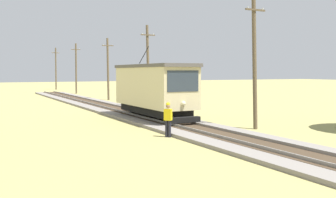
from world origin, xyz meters
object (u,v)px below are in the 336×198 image
object	(u,v)px
utility_pole_distant	(76,68)
utility_pole_horizon	(56,68)
utility_pole_near_tram	(255,60)
utility_pole_far	(108,68)
utility_pole_mid	(148,66)
red_tram	(154,88)
track_worker	(168,118)

from	to	relation	value
utility_pole_distant	utility_pole_horizon	size ratio (longest dim) A/B	0.98
utility_pole_near_tram	utility_pole_horizon	xyz separation A→B (m)	(0.00, 56.25, 0.03)
utility_pole_far	utility_pole_near_tram	bearing A→B (deg)	-90.00
utility_pole_near_tram	utility_pole_horizon	size ratio (longest dim) A/B	0.99
utility_pole_mid	utility_pole_horizon	world-z (taller)	utility_pole_horizon
utility_pole_near_tram	utility_pole_far	size ratio (longest dim) A/B	1.07
red_tram	utility_pole_far	world-z (taller)	utility_pole_far
utility_pole_mid	utility_pole_distant	xyz separation A→B (m)	(0.00, 26.38, 0.03)
utility_pole_mid	track_worker	distance (m)	16.37
utility_pole_horizon	utility_pole_mid	bearing A→B (deg)	-90.00
utility_pole_near_tram	utility_pole_far	world-z (taller)	utility_pole_near_tram
utility_pole_horizon	track_worker	size ratio (longest dim) A/B	4.40
utility_pole_distant	utility_pole_horizon	world-z (taller)	utility_pole_horizon
utility_pole_far	utility_pole_horizon	bearing A→B (deg)	90.00
utility_pole_horizon	red_tram	bearing A→B (deg)	-93.99
utility_pole_far	utility_pole_horizon	world-z (taller)	utility_pole_horizon
utility_pole_horizon	track_worker	bearing A→B (deg)	-95.85
utility_pole_near_tram	utility_pole_distant	size ratio (longest dim) A/B	1.02
track_worker	utility_pole_distant	bearing A→B (deg)	-139.29
red_tram	utility_pole_near_tram	bearing A→B (deg)	-60.45
utility_pole_far	utility_pole_distant	size ratio (longest dim) A/B	0.95
red_tram	utility_pole_horizon	size ratio (longest dim) A/B	1.09
red_tram	utility_pole_near_tram	distance (m)	7.32
utility_pole_mid	utility_pole_horizon	xyz separation A→B (m)	(0.00, 41.52, 0.13)
utility_pole_horizon	utility_pole_distant	bearing A→B (deg)	-90.00
utility_pole_mid	track_worker	xyz separation A→B (m)	(-5.79, -15.03, -2.91)
track_worker	utility_pole_horizon	bearing A→B (deg)	-137.18
utility_pole_far	utility_pole_horizon	size ratio (longest dim) A/B	0.93
utility_pole_distant	utility_pole_horizon	distance (m)	15.14
utility_pole_distant	red_tram	bearing A→B (deg)	-95.71
red_tram	utility_pole_distant	xyz separation A→B (m)	(3.50, 34.95, 1.73)
red_tram	track_worker	bearing A→B (deg)	-109.53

